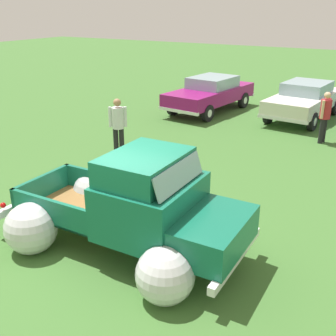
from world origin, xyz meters
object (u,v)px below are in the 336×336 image
at_px(spectator_0, 118,123).
at_px(spectator_1, 325,114).
at_px(lane_cone_0, 169,190).
at_px(show_car_1, 305,99).
at_px(show_car_0, 210,93).
at_px(vintage_pickup_truck, 139,214).

distance_m(spectator_0, spectator_1, 6.60).
distance_m(spectator_0, lane_cone_0, 3.59).
bearing_deg(show_car_1, show_car_0, -73.71).
height_order(spectator_0, lane_cone_0, spectator_0).
bearing_deg(show_car_1, spectator_0, -22.02).
bearing_deg(show_car_0, vintage_pickup_truck, 25.10).
height_order(show_car_1, spectator_1, spectator_1).
height_order(spectator_0, spectator_1, spectator_0).
bearing_deg(lane_cone_0, show_car_0, 109.13).
xyz_separation_m(show_car_1, lane_cone_0, (-0.78, -9.14, -0.47)).
xyz_separation_m(vintage_pickup_truck, show_car_1, (0.21, 11.16, 0.03)).
bearing_deg(vintage_pickup_truck, spectator_1, 78.88).
relative_size(show_car_1, lane_cone_0, 7.27).
height_order(show_car_0, spectator_0, spectator_0).
bearing_deg(show_car_0, show_car_1, 107.62).
distance_m(show_car_1, lane_cone_0, 9.19).
xyz_separation_m(vintage_pickup_truck, show_car_0, (-3.49, 10.45, 0.03)).
distance_m(vintage_pickup_truck, show_car_1, 11.17).
height_order(show_car_1, lane_cone_0, show_car_1).
height_order(vintage_pickup_truck, spectator_0, vintage_pickup_truck).
xyz_separation_m(spectator_0, lane_cone_0, (2.90, -2.01, -0.67)).
relative_size(show_car_1, spectator_1, 2.75).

